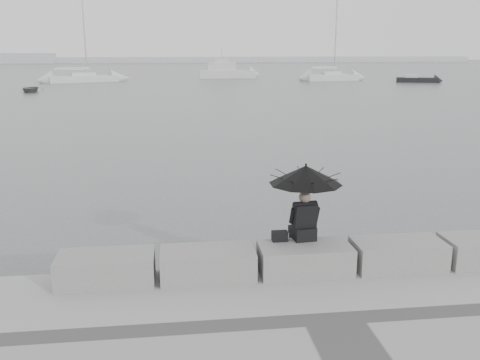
{
  "coord_description": "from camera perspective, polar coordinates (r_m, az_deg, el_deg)",
  "views": [
    {
      "loc": [
        -2.21,
        -8.96,
        4.34
      ],
      "look_at": [
        -0.71,
        3.0,
        1.34
      ],
      "focal_mm": 40.0,
      "sensor_mm": 36.0,
      "label": 1
    }
  ],
  "objects": [
    {
      "name": "ground",
      "position": [
        10.2,
        6.19,
        -11.31
      ],
      "size": [
        360.0,
        360.0,
        0.0
      ],
      "primitive_type": "plane",
      "color": "#4C4F52",
      "rests_on": "ground"
    },
    {
      "name": "stone_block_far_left",
      "position": [
        9.31,
        -14.1,
        -9.16
      ],
      "size": [
        1.6,
        0.8,
        0.5
      ],
      "primitive_type": "cube",
      "color": "slate",
      "rests_on": "promenade"
    },
    {
      "name": "stone_block_left",
      "position": [
        9.25,
        -3.46,
        -8.9
      ],
      "size": [
        1.6,
        0.8,
        0.5
      ],
      "primitive_type": "cube",
      "color": "slate",
      "rests_on": "promenade"
    },
    {
      "name": "stone_block_centre",
      "position": [
        9.5,
        6.94,
        -8.36
      ],
      "size": [
        1.6,
        0.8,
        0.5
      ],
      "primitive_type": "cube",
      "color": "slate",
      "rests_on": "promenade"
    },
    {
      "name": "stone_block_right",
      "position": [
        10.03,
        16.49,
        -7.62
      ],
      "size": [
        1.6,
        0.8,
        0.5
      ],
      "primitive_type": "cube",
      "color": "slate",
      "rests_on": "promenade"
    },
    {
      "name": "seated_person",
      "position": [
        9.39,
        7.01,
        -0.38
      ],
      "size": [
        1.29,
        1.29,
        1.39
      ],
      "rotation": [
        0.0,
        0.0,
        0.13
      ],
      "color": "black",
      "rests_on": "stone_block_centre"
    },
    {
      "name": "bag",
      "position": [
        9.54,
        4.26,
        -5.99
      ],
      "size": [
        0.28,
        0.16,
        0.18
      ],
      "primitive_type": "cube",
      "color": "black",
      "rests_on": "stone_block_centre"
    },
    {
      "name": "distant_landmass",
      "position": [
        163.61,
        -9.47,
        12.56
      ],
      "size": [
        180.0,
        8.0,
        2.8
      ],
      "color": "#AEB1B4",
      "rests_on": "ground"
    },
    {
      "name": "sailboat_left",
      "position": [
        73.04,
        -16.38,
        10.4
      ],
      "size": [
        8.92,
        5.31,
        12.9
      ],
      "rotation": [
        0.0,
        0.0,
        0.36
      ],
      "color": "silver",
      "rests_on": "ground"
    },
    {
      "name": "sailboat_right",
      "position": [
        74.49,
        9.69,
        10.83
      ],
      "size": [
        7.19,
        3.06,
        12.9
      ],
      "rotation": [
        0.0,
        0.0,
        0.1
      ],
      "color": "silver",
      "rests_on": "ground"
    },
    {
      "name": "motor_cruiser",
      "position": [
        79.56,
        -1.36,
        11.47
      ],
      "size": [
        8.12,
        3.13,
        4.5
      ],
      "rotation": [
        0.0,
        0.0,
        -0.04
      ],
      "color": "silver",
      "rests_on": "ground"
    },
    {
      "name": "small_motorboat",
      "position": [
        73.27,
        18.39,
        10.11
      ],
      "size": [
        5.39,
        3.41,
        1.1
      ],
      "rotation": [
        0.0,
        0.0,
        -0.38
      ],
      "color": "black",
      "rests_on": "ground"
    },
    {
      "name": "dinghy",
      "position": [
        58.34,
        -21.48,
        9.02
      ],
      "size": [
        3.41,
        1.49,
        0.57
      ],
      "primitive_type": "imported",
      "rotation": [
        0.0,
        0.0,
        0.02
      ],
      "color": "slate",
      "rests_on": "ground"
    }
  ]
}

